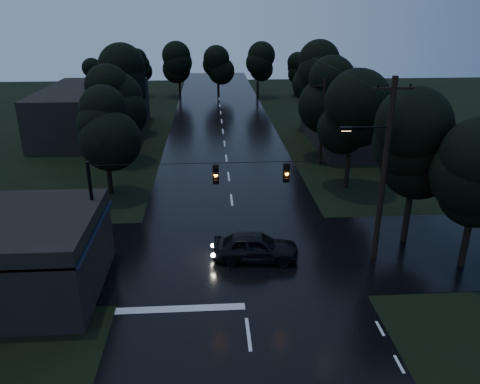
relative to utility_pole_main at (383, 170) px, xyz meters
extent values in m
cube|color=black|center=(-7.41, 19.00, -5.26)|extent=(12.00, 120.00, 0.02)
cube|color=black|center=(-7.41, 1.00, -5.26)|extent=(60.00, 9.00, 0.02)
cube|color=black|center=(-17.41, -2.00, -2.06)|extent=(6.00, 7.00, 0.12)
cube|color=black|center=(-14.41, -2.00, -2.06)|extent=(0.30, 7.00, 0.15)
cylinder|color=black|center=(-14.61, -5.00, -3.76)|extent=(0.10, 0.10, 3.00)
cylinder|color=black|center=(-14.61, 1.00, -3.76)|extent=(0.10, 0.10, 3.00)
cube|color=#FEC465|center=(-14.46, -3.50, -2.76)|extent=(0.06, 1.60, 0.50)
cube|color=#FEC465|center=(-14.46, -0.80, -2.76)|extent=(0.06, 1.20, 0.50)
cube|color=black|center=(6.59, 23.00, -3.06)|extent=(10.00, 14.00, 4.40)
cube|color=black|center=(-21.41, 29.00, -2.76)|extent=(10.00, 16.00, 5.00)
cylinder|color=black|center=(0.09, 0.00, -0.26)|extent=(0.30, 0.30, 10.00)
cube|color=black|center=(0.09, 0.00, 4.14)|extent=(2.00, 0.12, 0.12)
cylinder|color=black|center=(-1.01, 0.00, 2.24)|extent=(2.20, 0.10, 0.10)
cube|color=black|center=(-2.11, 0.00, 2.19)|extent=(0.60, 0.25, 0.18)
cube|color=#FFB266|center=(-2.11, 0.00, 2.09)|extent=(0.45, 0.18, 0.03)
cylinder|color=black|center=(0.89, 17.00, -1.51)|extent=(0.30, 0.30, 7.50)
cube|color=black|center=(0.89, 17.00, 1.64)|extent=(2.00, 0.12, 0.12)
cylinder|color=black|center=(-14.91, 0.00, -2.26)|extent=(0.18, 0.18, 6.00)
cylinder|color=black|center=(-7.41, 0.00, 0.54)|extent=(15.00, 0.03, 0.03)
cube|color=black|center=(-8.61, 0.00, -0.06)|extent=(0.32, 0.25, 1.00)
sphere|color=orange|center=(-8.61, -0.15, -0.06)|extent=(0.18, 0.18, 0.18)
cube|color=black|center=(-5.01, 0.00, -0.06)|extent=(0.32, 0.25, 1.00)
sphere|color=orange|center=(-5.01, -0.15, -0.06)|extent=(0.18, 0.18, 0.18)
cylinder|color=black|center=(2.59, 2.00, -3.86)|extent=(0.36, 0.36, 2.80)
sphere|color=black|center=(2.59, 2.00, -0.46)|extent=(4.48, 4.48, 4.48)
sphere|color=black|center=(2.59, 2.00, 0.74)|extent=(4.48, 4.48, 4.48)
sphere|color=black|center=(2.59, 2.00, 1.94)|extent=(4.48, 4.48, 4.48)
cylinder|color=black|center=(4.59, -1.00, -4.03)|extent=(0.36, 0.36, 2.45)
sphere|color=black|center=(4.59, -1.00, -1.06)|extent=(3.92, 3.92, 3.92)
sphere|color=black|center=(4.59, -1.00, -0.01)|extent=(3.92, 3.92, 3.92)
cylinder|color=black|center=(-16.41, 11.00, -4.03)|extent=(0.36, 0.36, 2.45)
sphere|color=black|center=(-16.41, 11.00, -1.06)|extent=(3.92, 3.92, 3.92)
sphere|color=black|center=(-16.41, 11.00, -0.01)|extent=(3.92, 3.92, 3.92)
sphere|color=black|center=(-16.41, 11.00, 1.04)|extent=(3.92, 3.92, 3.92)
cylinder|color=black|center=(-17.01, 19.00, -3.95)|extent=(0.36, 0.36, 2.62)
sphere|color=black|center=(-17.01, 19.00, -0.76)|extent=(4.20, 4.20, 4.20)
sphere|color=black|center=(-17.01, 19.00, 0.37)|extent=(4.20, 4.20, 4.20)
sphere|color=black|center=(-17.01, 19.00, 1.49)|extent=(4.20, 4.20, 4.20)
cylinder|color=black|center=(-17.61, 29.00, -3.86)|extent=(0.36, 0.36, 2.80)
sphere|color=black|center=(-17.61, 29.00, -0.46)|extent=(4.48, 4.48, 4.48)
sphere|color=black|center=(-17.61, 29.00, 0.74)|extent=(4.48, 4.48, 4.48)
sphere|color=black|center=(-17.61, 29.00, 1.94)|extent=(4.48, 4.48, 4.48)
cylinder|color=black|center=(1.59, 11.00, -3.95)|extent=(0.36, 0.36, 2.62)
sphere|color=black|center=(1.59, 11.00, -0.76)|extent=(4.20, 4.20, 4.20)
sphere|color=black|center=(1.59, 11.00, 0.37)|extent=(4.20, 4.20, 4.20)
sphere|color=black|center=(1.59, 11.00, 1.49)|extent=(4.20, 4.20, 4.20)
cylinder|color=black|center=(2.19, 19.00, -3.86)|extent=(0.36, 0.36, 2.80)
sphere|color=black|center=(2.19, 19.00, -0.46)|extent=(4.48, 4.48, 4.48)
sphere|color=black|center=(2.19, 19.00, 0.74)|extent=(4.48, 4.48, 4.48)
sphere|color=black|center=(2.19, 19.00, 1.94)|extent=(4.48, 4.48, 4.48)
cylinder|color=black|center=(2.79, 29.00, -3.77)|extent=(0.36, 0.36, 2.97)
sphere|color=black|center=(2.79, 29.00, -0.16)|extent=(4.76, 4.76, 4.76)
sphere|color=black|center=(2.79, 29.00, 1.12)|extent=(4.76, 4.76, 4.76)
sphere|color=black|center=(2.79, 29.00, 2.39)|extent=(4.76, 4.76, 4.76)
imported|color=black|center=(-6.50, 0.37, -4.46)|extent=(4.87, 2.32, 1.61)
camera|label=1|loc=(-8.84, -22.30, 7.83)|focal=35.00mm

